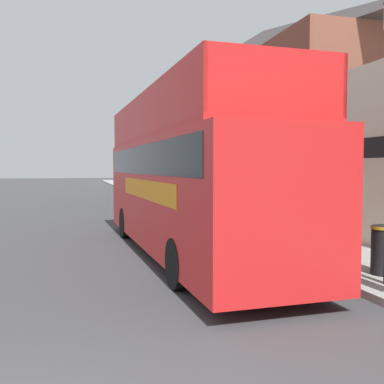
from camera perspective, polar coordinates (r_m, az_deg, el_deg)
name	(u,v)px	position (r m, az deg, el deg)	size (l,w,h in m)	color
ground_plane	(52,210)	(24.82, -17.35, -2.23)	(144.00, 144.00, 0.00)	#3D3D3F
sidewalk	(201,211)	(22.70, 1.15, -2.40)	(2.90, 108.00, 0.14)	#999993
brick_terrace_rear	(263,119)	(26.64, 8.95, 9.11)	(6.00, 21.02, 10.10)	brown
tour_bus	(186,182)	(11.66, -0.81, 1.24)	(2.79, 10.77, 4.08)	red
parked_car_ahead_of_bus	(159,203)	(19.95, -4.18, -1.38)	(1.81, 4.57, 1.47)	navy
lamp_post_second	(215,135)	(17.10, 2.99, 7.28)	(0.35, 0.35, 4.90)	black
lamp_post_third	(170,145)	(26.17, -2.81, 6.03)	(0.35, 0.35, 5.03)	black
litter_bin	(383,249)	(9.74, 23.04, -6.62)	(0.48, 0.48, 0.98)	black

